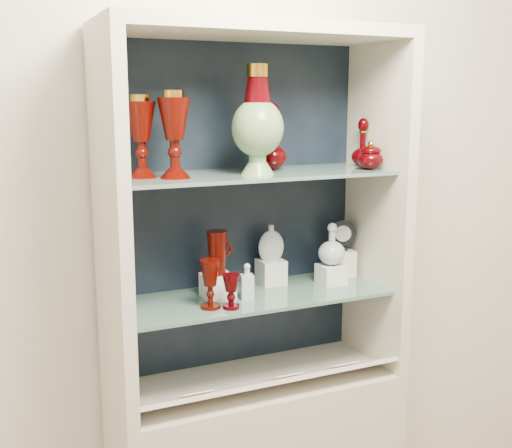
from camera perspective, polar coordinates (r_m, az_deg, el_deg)
name	(u,v)px	position (r m, az deg, el deg)	size (l,w,h in m)	color
wall_back	(231,186)	(2.32, -2.25, 3.38)	(3.50, 0.02, 2.80)	silver
cabinet_back_panel	(234,208)	(2.30, -1.95, 1.44)	(0.98, 0.02, 1.15)	black
cabinet_side_left	(111,228)	(1.98, -12.75, -0.38)	(0.04, 0.40, 1.15)	beige
cabinet_side_right	(377,207)	(2.36, 10.67, 1.51)	(0.04, 0.40, 1.15)	beige
cabinet_top_cap	(256,31)	(2.10, 0.00, 16.81)	(1.00, 0.40, 0.04)	beige
shelf_lower	(254,296)	(2.21, -0.21, -6.43)	(0.92, 0.34, 0.01)	slate
shelf_upper	(254,174)	(2.13, -0.22, 4.44)	(0.92, 0.34, 0.01)	slate
label_ledge	(270,383)	(2.20, 1.22, -13.94)	(0.92, 0.18, 0.01)	beige
label_card_0	(286,375)	(2.22, 2.69, -13.30)	(0.10, 0.07, 0.00)	white
label_card_1	(342,364)	(2.32, 7.69, -12.27)	(0.10, 0.07, 0.00)	white
label_card_2	(196,393)	(2.10, -5.39, -14.74)	(0.10, 0.07, 0.00)	white
pedestal_lamp_left	(174,135)	(1.98, -7.27, 7.88)	(0.10, 0.10, 0.26)	#420803
pedestal_lamp_right	(141,137)	(2.01, -10.18, 7.66)	(0.10, 0.10, 0.25)	#420803
enamel_urn	(258,120)	(2.06, 0.14, 9.23)	(0.17, 0.17, 0.35)	#084C26
ruby_decanter_a	(272,132)	(2.19, 1.44, 8.14)	(0.10, 0.10, 0.26)	#430002
ruby_decanter_b	(363,141)	(2.35, 9.48, 7.31)	(0.08, 0.08, 0.18)	#430002
lidded_bowl	(371,155)	(2.25, 10.15, 6.06)	(0.09, 0.09, 0.10)	#430002
cobalt_goblet	(122,282)	(2.10, -11.81, -5.09)	(0.07, 0.07, 0.17)	#0D0742
ruby_goblet_tall	(210,284)	(2.05, -4.09, -5.34)	(0.07, 0.07, 0.16)	#420803
ruby_goblet_small	(231,291)	(2.05, -2.23, -6.02)	(0.06, 0.06, 0.11)	#430002
riser_ruby_pitcher	(218,286)	(2.17, -3.43, -5.52)	(0.10, 0.10, 0.08)	silver
ruby_pitcher	(217,253)	(2.14, -3.47, -2.58)	(0.11, 0.07, 0.15)	#420803
clear_square_bottle	(247,281)	(2.15, -0.80, -5.11)	(0.04, 0.04, 0.12)	#ACB6C8
riser_flat_flask	(271,272)	(2.32, 1.34, -4.28)	(0.09, 0.09, 0.09)	silver
flat_flask	(271,242)	(2.29, 1.35, -1.60)	(0.09, 0.04, 0.13)	#B2BCC7
riser_clear_round_decanter	(331,274)	(2.35, 6.70, -4.45)	(0.09, 0.09, 0.07)	silver
clear_round_decanter	(332,245)	(2.32, 6.76, -1.87)	(0.10, 0.10, 0.15)	#ACB6C8
riser_cameo_medallion	(342,263)	(2.45, 7.66, -3.47)	(0.08, 0.08, 0.10)	silver
cameo_medallion	(343,235)	(2.42, 7.72, -0.95)	(0.10, 0.04, 0.12)	black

